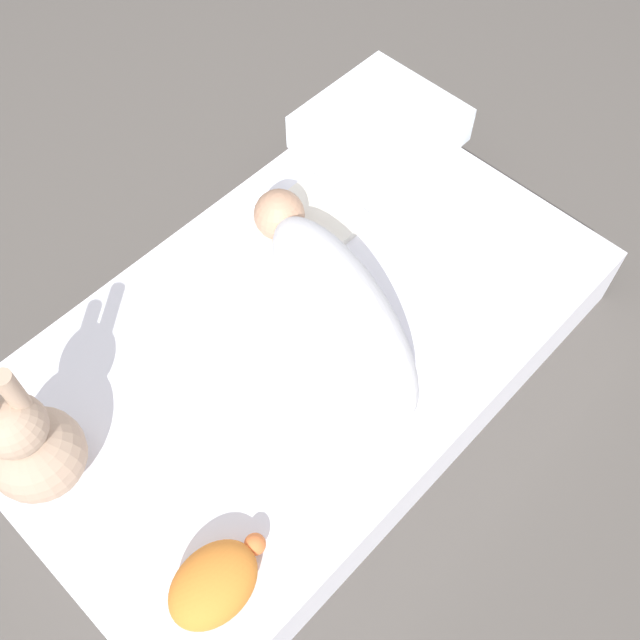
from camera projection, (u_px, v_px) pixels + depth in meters
name	position (u px, v px, depth m)	size (l,w,h in m)	color
ground_plane	(302.00, 371.00, 1.69)	(12.00, 12.00, 0.00)	#514C47
bed_mattress	(301.00, 352.00, 1.62)	(1.28, 0.77, 0.18)	white
burp_cloth	(303.00, 227.00, 1.67)	(0.25, 0.19, 0.02)	white
swaddled_baby	(336.00, 304.00, 1.47)	(0.34, 0.59, 0.18)	white
pillow	(380.00, 129.00, 1.79)	(0.33, 0.31, 0.10)	white
bunny_plush	(32.00, 447.00, 1.28)	(0.17, 0.17, 0.33)	tan
turtle_plush	(215.00, 583.00, 1.23)	(0.20, 0.12, 0.08)	orange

